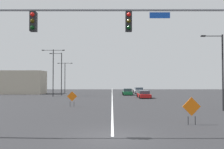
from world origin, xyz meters
TOP-DOWN VIEW (x-y plane):
  - ground at (0.00, 0.00)m, footprint 131.73×131.73m
  - road_centre_stripe at (0.00, 36.59)m, footprint 0.16×73.18m
  - traffic_signal_assembly at (-4.15, -0.01)m, footprint 15.46×0.44m
  - street_lamp_far_right at (10.78, 10.43)m, footprint 2.21×0.24m
  - street_lamp_far_left at (-11.06, 30.61)m, footprint 4.30×0.24m
  - street_lamp_mid_left at (-11.29, 42.47)m, footprint 3.60×0.24m
  - street_lamp_mid_right at (-10.38, 33.74)m, footprint 2.49×0.24m
  - construction_sign_left_shoulder at (-4.57, 13.87)m, footprint 1.13×0.16m
  - construction_sign_median_near at (5.35, 3.27)m, footprint 1.26×0.14m
  - car_green_approaching at (3.14, 35.12)m, footprint 2.01×4.41m
  - car_silver_mid at (6.19, 41.24)m, footprint 2.24×4.28m
  - car_red_passing at (5.43, 27.09)m, footprint 2.11×4.59m
  - roadside_building_west at (-20.95, 39.10)m, footprint 11.27×5.09m

SIDE VIEW (x-z plane):
  - ground at x=0.00m, z-range 0.00..0.00m
  - road_centre_stripe at x=0.00m, z-range 0.00..0.01m
  - car_red_passing at x=5.43m, z-range -0.04..1.21m
  - car_green_approaching at x=3.14m, z-range -0.04..1.30m
  - car_silver_mid at x=6.19m, z-range -0.05..1.33m
  - construction_sign_left_shoulder at x=-4.57m, z-range 0.22..1.97m
  - construction_sign_median_near at x=5.35m, z-range 0.22..2.08m
  - roadside_building_west at x=-20.95m, z-range 0.00..5.16m
  - street_lamp_far_right at x=10.78m, z-range 0.44..8.00m
  - street_lamp_mid_left at x=-11.29m, z-range 0.74..8.01m
  - street_lamp_mid_right at x=-10.38m, z-range 0.48..9.05m
  - street_lamp_far_left at x=-11.06m, z-range 0.83..9.64m
  - traffic_signal_assembly at x=-4.15m, z-range 1.88..9.22m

